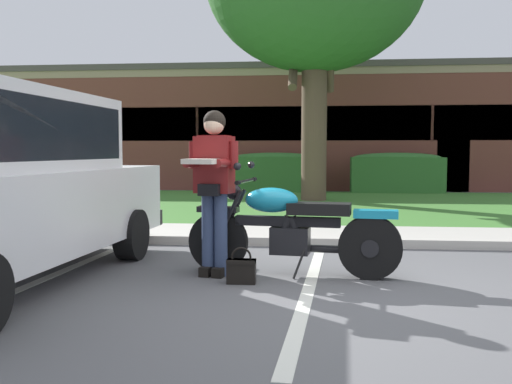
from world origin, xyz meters
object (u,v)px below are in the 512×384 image
handbag (241,269)px  hedge_center_left (397,172)px  motorcycle (301,229)px  rider_person (213,179)px  brick_building (313,131)px  hedge_left (274,172)px

handbag → hedge_center_left: bearing=75.4°
motorcycle → rider_person: 1.04m
motorcycle → hedge_center_left: (2.56, 11.58, 0.17)m
handbag → hedge_center_left: (3.12, 12.02, 0.51)m
brick_building → rider_person: bearing=-93.1°
motorcycle → hedge_left: size_ratio=0.84×
hedge_center_left → rider_person: bearing=-106.4°
handbag → brick_building: 17.48m
rider_person → handbag: (0.33, -0.32, -0.86)m
handbag → rider_person: bearing=135.9°
hedge_left → handbag: bearing=-87.4°
rider_person → handbag: size_ratio=4.74×
motorcycle → brick_building: (0.03, 16.91, 1.60)m
motorcycle → brick_building: brick_building is taller
motorcycle → rider_person: bearing=-171.7°
handbag → hedge_center_left: 12.43m
hedge_left → hedge_center_left: 3.67m
motorcycle → hedge_center_left: size_ratio=0.82×
motorcycle → rider_person: size_ratio=1.31×
rider_person → hedge_center_left: bearing=73.6°
hedge_center_left → motorcycle: bearing=-102.5°
rider_person → handbag: rider_person is taller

